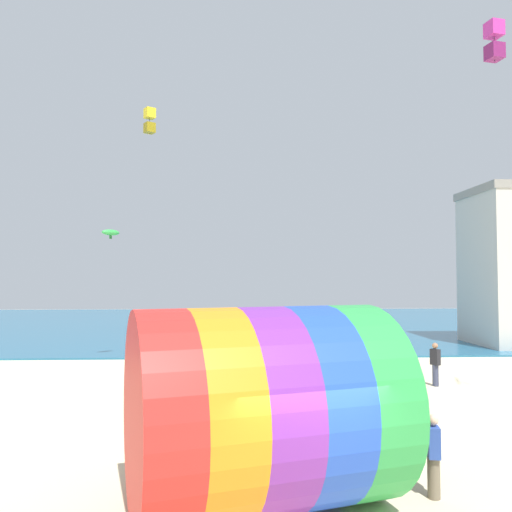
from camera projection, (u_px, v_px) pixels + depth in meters
The scene contains 7 objects.
sea at pixel (249, 323), 46.23m from camera, with size 120.00×40.00×0.10m, color #236084.
giant_inflatable_tube at pixel (262, 407), 9.31m from camera, with size 5.56×4.90×3.73m.
kite_handler at pixel (433, 456), 9.69m from camera, with size 0.28×0.39×1.61m.
kite_magenta_box at pixel (494, 41), 17.44m from camera, with size 0.60×0.60×1.44m.
kite_yellow_box at pixel (150, 121), 25.93m from camera, with size 0.67×0.67×1.38m.
kite_green_parafoil at pixel (111, 232), 25.05m from camera, with size 0.99×0.93×0.52m.
bystander_mid_beach at pixel (435, 364), 19.67m from camera, with size 0.36×0.42×1.70m.
Camera 1 is at (-1.31, -8.21, 4.28)m, focal length 35.00 mm.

